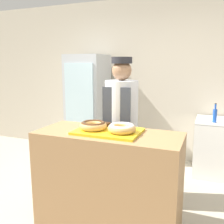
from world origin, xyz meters
TOP-DOWN VIEW (x-y plane):
  - wall_back at (0.00, 2.13)m, footprint 8.00×0.06m
  - display_counter at (0.00, 0.00)m, footprint 1.38×0.58m
  - serving_tray at (0.00, 0.00)m, footprint 0.61×0.42m
  - donut_chocolate_glaze at (-0.14, -0.02)m, footprint 0.26×0.26m
  - donut_light_glaze at (0.14, -0.02)m, footprint 0.26×0.26m
  - brownie_back_left at (-0.09, 0.15)m, footprint 0.08×0.08m
  - brownie_back_right at (0.09, 0.15)m, footprint 0.08×0.08m
  - baker_person at (-0.07, 0.56)m, footprint 0.38×0.38m
  - beverage_fridge at (-1.10, 1.73)m, footprint 0.62×0.64m
  - bottle_blue at (0.95, 1.56)m, footprint 0.06×0.06m

SIDE VIEW (x-z plane):
  - display_counter at x=0.00m, z-range 0.00..0.97m
  - beverage_fridge at x=-1.10m, z-range 0.00..1.78m
  - baker_person at x=-0.07m, z-range 0.05..1.74m
  - bottle_blue at x=0.95m, z-range 0.79..1.06m
  - serving_tray at x=0.00m, z-range 0.97..1.00m
  - brownie_back_left at x=-0.09m, z-range 1.00..1.03m
  - brownie_back_right at x=0.09m, z-range 1.00..1.03m
  - donut_chocolate_glaze at x=-0.14m, z-range 1.00..1.08m
  - donut_light_glaze at x=0.14m, z-range 1.00..1.08m
  - wall_back at x=0.00m, z-range 0.00..2.70m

